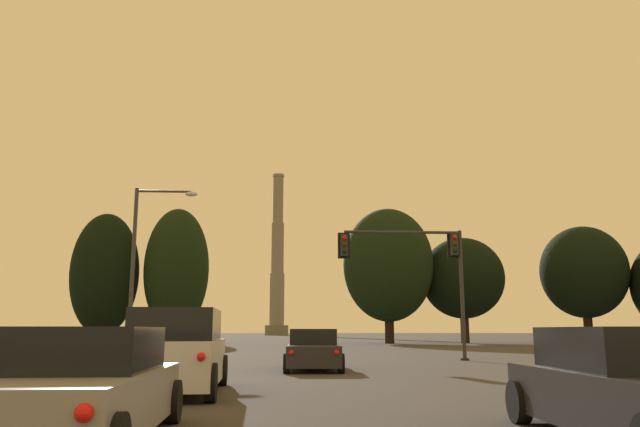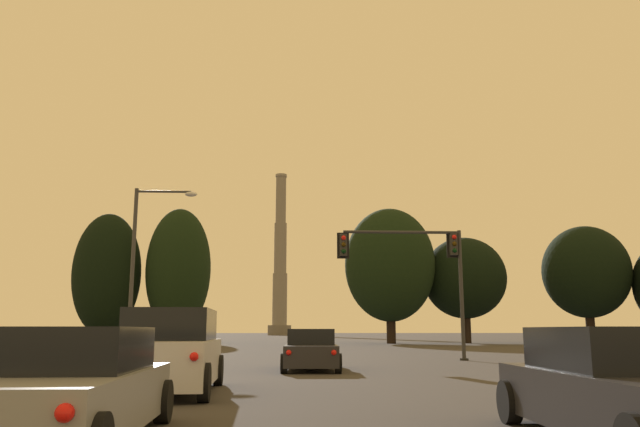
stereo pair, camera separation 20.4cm
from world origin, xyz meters
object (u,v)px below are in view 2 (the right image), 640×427
(suv_left_lane_second, at_px, (171,352))
(smokestack, at_px, (280,270))
(street_lamp, at_px, (143,252))
(sedan_center_lane_front, at_px, (311,351))
(sedan_left_lane_third, at_px, (67,389))
(sedan_right_lane_third, at_px, (626,389))
(traffic_light_overhead_right, at_px, (419,259))

(suv_left_lane_second, height_order, smokestack, smokestack)
(street_lamp, bearing_deg, smokestack, 88.08)
(sedan_center_lane_front, xyz_separation_m, smokestack, (-3.71, 146.10, 16.62))
(sedan_center_lane_front, bearing_deg, street_lamp, 133.07)
(sedan_left_lane_third, bearing_deg, smokestack, 88.20)
(sedan_right_lane_third, bearing_deg, sedan_left_lane_third, 179.26)
(sedan_right_lane_third, xyz_separation_m, smokestack, (-7.13, 161.02, 16.62))
(sedan_right_lane_third, xyz_separation_m, traffic_light_overhead_right, (1.95, 21.49, 4.02))
(traffic_light_overhead_right, height_order, smokestack, smokestack)
(suv_left_lane_second, relative_size, traffic_light_overhead_right, 0.82)
(suv_left_lane_second, distance_m, traffic_light_overhead_right, 17.55)
(sedan_center_lane_front, height_order, sedan_left_lane_third, same)
(suv_left_lane_second, relative_size, sedan_right_lane_third, 1.05)
(suv_left_lane_second, distance_m, sedan_left_lane_third, 6.48)
(sedan_center_lane_front, distance_m, sedan_left_lane_third, 15.02)
(street_lamp, bearing_deg, sedan_left_lane_third, -78.63)
(sedan_center_lane_front, bearing_deg, smokestack, 92.93)
(street_lamp, height_order, smokestack, smokestack)
(sedan_center_lane_front, bearing_deg, traffic_light_overhead_right, 52.26)
(sedan_left_lane_third, bearing_deg, street_lamp, 99.48)
(traffic_light_overhead_right, height_order, street_lamp, street_lamp)
(suv_left_lane_second, relative_size, sedan_left_lane_third, 1.05)
(sedan_center_lane_front, xyz_separation_m, traffic_light_overhead_right, (5.37, 6.57, 4.02))
(suv_left_lane_second, xyz_separation_m, sedan_right_lane_third, (6.84, -6.78, -0.23))
(suv_left_lane_second, bearing_deg, sedan_left_lane_third, -92.87)
(suv_left_lane_second, relative_size, smokestack, 0.11)
(sedan_center_lane_front, height_order, smokestack, smokestack)
(sedan_left_lane_third, relative_size, traffic_light_overhead_right, 0.78)
(street_lamp, bearing_deg, sedan_center_lane_front, -48.41)
(sedan_center_lane_front, relative_size, suv_left_lane_second, 0.95)
(sedan_right_lane_third, height_order, traffic_light_overhead_right, traffic_light_overhead_right)
(suv_left_lane_second, xyz_separation_m, smokestack, (-0.29, 154.24, 16.39))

